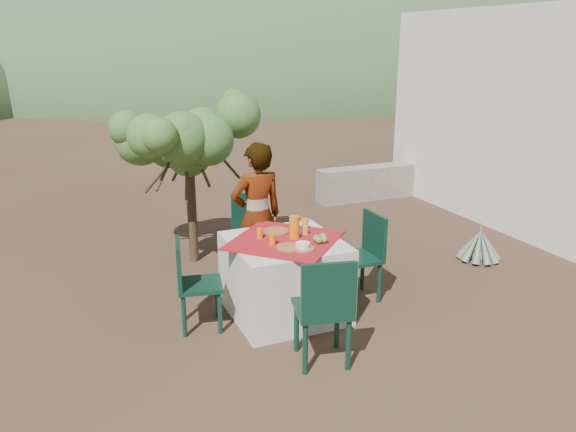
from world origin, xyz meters
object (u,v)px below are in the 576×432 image
Objects in this scene: agave at (479,245)px; juice_pitcher at (294,227)px; person at (257,216)px; chair_far at (252,230)px; shrub_tree at (192,146)px; chair_near at (325,307)px; guesthouse at (562,113)px; chair_left at (192,280)px; chair_right at (364,252)px; table at (285,277)px.

agave is 2.56× the size of juice_pitcher.
agave is at bearing 167.96° from person.
shrub_tree is at bearing 133.37° from chair_far.
chair_near is 0.23× the size of guesthouse.
chair_near is at bearing -99.64° from juice_pitcher.
juice_pitcher reaches higher than chair_far.
chair_near is 1.33m from chair_left.
juice_pitcher is (0.53, -1.75, -0.52)m from shrub_tree.
juice_pitcher is at bearing -89.37° from chair_right.
guesthouse reaches higher than chair_far.
shrub_tree reaches higher than chair_left.
shrub_tree is (-0.49, 0.64, 0.88)m from chair_far.
chair_right is 4.85m from guesthouse.
juice_pitcher is at bearing -82.08° from chair_far.
table is 1.43× the size of chair_far.
guesthouse is at bearing -140.60° from chair_near.
chair_near is 1.06m from juice_pitcher.
chair_near is (-0.06, -0.98, 0.15)m from table.
table is at bearing -176.73° from juice_pitcher.
chair_right is 0.21× the size of guesthouse.
chair_right is at bearing -120.86° from chair_near.
shrub_tree is (-0.41, 1.05, 0.60)m from person.
chair_left is at bearing -39.02° from chair_near.
guesthouse is (4.43, 1.71, 1.00)m from chair_right.
guesthouse reaches higher than chair_near.
chair_far is 0.58× the size of person.
table is 0.31× the size of guesthouse.
table is at bearing -172.28° from agave.
agave is 0.13× the size of guesthouse.
chair_far is at bearing 86.52° from table.
chair_near is 1.05× the size of chair_right.
person is at bearing -127.70° from chair_right.
chair_left is 6.50m from guesthouse.
chair_far is 0.96× the size of chair_near.
guesthouse is (5.74, -0.04, 0.11)m from shrub_tree.
person reaches higher than chair_near.
chair_near reaches higher than chair_left.
table is 2.34× the size of agave.
chair_far is at bearing -52.67° from shrub_tree.
juice_pitcher is at bearing 94.75° from person.
chair_far is 5.37m from guesthouse.
table is 1.53× the size of chair_left.
chair_left is at bearing -165.05° from guesthouse.
person is (-0.90, 0.70, 0.29)m from chair_right.
chair_right is at bearing -47.53° from chair_far.
chair_right is at bearing 0.31° from juice_pitcher.
agave is at bearing 7.72° from table.
chair_left is 0.20× the size of guesthouse.
chair_far is at bearing -173.41° from guesthouse.
person is at bearing -169.29° from guesthouse.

